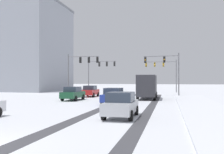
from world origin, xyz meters
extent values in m
cube|color=#424247|center=(5.46, 16.40, 0.00)|extent=(0.75, 36.09, 0.01)
cube|color=#424247|center=(1.52, 16.40, 0.00)|extent=(0.89, 36.09, 0.01)
cube|color=white|center=(9.85, 14.76, 0.06)|extent=(4.00, 36.09, 0.12)
cylinder|color=slate|center=(8.45, 30.81, 3.25)|extent=(0.18, 0.18, 6.50)
cylinder|color=slate|center=(5.81, 30.98, 6.10)|extent=(5.28, 0.46, 0.12)
cube|color=black|center=(6.34, 30.94, 5.55)|extent=(0.33, 0.26, 0.90)
sphere|color=black|center=(6.33, 30.78, 5.85)|extent=(0.20, 0.20, 0.20)
sphere|color=orange|center=(6.33, 30.78, 5.55)|extent=(0.20, 0.20, 0.20)
sphere|color=black|center=(6.33, 30.78, 5.25)|extent=(0.20, 0.20, 0.20)
cube|color=black|center=(3.44, 31.13, 5.55)|extent=(0.33, 0.26, 0.90)
sphere|color=black|center=(3.43, 30.97, 5.85)|extent=(0.20, 0.20, 0.20)
sphere|color=orange|center=(3.43, 30.97, 5.55)|extent=(0.20, 0.20, 0.20)
sphere|color=black|center=(3.43, 30.97, 5.25)|extent=(0.20, 0.20, 0.20)
cylinder|color=slate|center=(8.45, 42.81, 3.25)|extent=(0.18, 0.18, 6.50)
cylinder|color=slate|center=(5.34, 42.60, 6.10)|extent=(6.22, 0.53, 0.12)
cube|color=#B79319|center=(5.96, 42.65, 5.55)|extent=(0.34, 0.26, 0.90)
sphere|color=black|center=(5.97, 42.49, 5.85)|extent=(0.20, 0.20, 0.20)
sphere|color=orange|center=(5.97, 42.49, 5.55)|extent=(0.20, 0.20, 0.20)
sphere|color=black|center=(5.97, 42.49, 5.25)|extent=(0.20, 0.20, 0.20)
cube|color=#B79319|center=(4.25, 42.53, 5.55)|extent=(0.34, 0.26, 0.90)
sphere|color=black|center=(4.26, 42.37, 5.85)|extent=(0.20, 0.20, 0.20)
sphere|color=orange|center=(4.26, 42.37, 5.55)|extent=(0.20, 0.20, 0.20)
sphere|color=black|center=(4.26, 42.37, 5.25)|extent=(0.20, 0.20, 0.20)
cube|color=#B79319|center=(2.54, 42.42, 5.55)|extent=(0.34, 0.26, 0.90)
sphere|color=black|center=(2.55, 42.26, 5.85)|extent=(0.20, 0.20, 0.20)
sphere|color=orange|center=(2.55, 42.26, 5.55)|extent=(0.20, 0.20, 0.20)
sphere|color=black|center=(2.55, 42.26, 5.25)|extent=(0.20, 0.20, 0.20)
cylinder|color=slate|center=(-8.45, 38.81, 3.25)|extent=(0.18, 0.18, 6.50)
cylinder|color=slate|center=(-5.67, 38.75, 6.10)|extent=(5.55, 0.23, 0.12)
cube|color=black|center=(-6.23, 38.76, 5.55)|extent=(0.32, 0.25, 0.90)
sphere|color=black|center=(-6.23, 38.92, 5.85)|extent=(0.20, 0.20, 0.20)
sphere|color=orange|center=(-6.23, 38.92, 5.55)|extent=(0.20, 0.20, 0.20)
sphere|color=black|center=(-6.23, 38.92, 5.25)|extent=(0.20, 0.20, 0.20)
cube|color=black|center=(-4.70, 38.73, 5.55)|extent=(0.32, 0.25, 0.90)
sphere|color=black|center=(-4.70, 38.89, 5.85)|extent=(0.20, 0.20, 0.20)
sphere|color=orange|center=(-4.70, 38.89, 5.55)|extent=(0.20, 0.20, 0.20)
sphere|color=black|center=(-4.70, 38.89, 5.25)|extent=(0.20, 0.20, 0.20)
cube|color=black|center=(-3.18, 38.70, 5.55)|extent=(0.32, 0.25, 0.90)
sphere|color=black|center=(-3.18, 38.86, 5.85)|extent=(0.20, 0.20, 0.20)
sphere|color=orange|center=(-3.18, 38.86, 5.55)|extent=(0.20, 0.20, 0.20)
sphere|color=black|center=(-3.18, 38.86, 5.25)|extent=(0.20, 0.20, 0.20)
cylinder|color=slate|center=(-8.45, 28.81, 3.25)|extent=(0.18, 0.18, 6.50)
cylinder|color=slate|center=(-5.98, 28.98, 6.10)|extent=(4.95, 0.45, 0.12)
cube|color=black|center=(-6.47, 28.94, 5.55)|extent=(0.34, 0.26, 0.90)
sphere|color=black|center=(-6.48, 29.10, 5.85)|extent=(0.20, 0.20, 0.20)
sphere|color=orange|center=(-6.48, 29.10, 5.55)|extent=(0.20, 0.20, 0.20)
sphere|color=black|center=(-6.48, 29.10, 5.25)|extent=(0.20, 0.20, 0.20)
cube|color=black|center=(-5.11, 29.03, 5.55)|extent=(0.34, 0.26, 0.90)
sphere|color=black|center=(-5.12, 29.19, 5.85)|extent=(0.20, 0.20, 0.20)
sphere|color=orange|center=(-5.12, 29.19, 5.55)|extent=(0.20, 0.20, 0.20)
sphere|color=black|center=(-5.12, 29.19, 5.25)|extent=(0.20, 0.20, 0.20)
cube|color=black|center=(-3.75, 29.12, 5.55)|extent=(0.34, 0.26, 0.90)
sphere|color=black|center=(-3.76, 29.28, 5.85)|extent=(0.20, 0.20, 0.20)
sphere|color=orange|center=(-3.76, 29.28, 5.55)|extent=(0.20, 0.20, 0.20)
sphere|color=black|center=(-3.76, 29.28, 5.25)|extent=(0.20, 0.20, 0.20)
cube|color=red|center=(-4.14, 26.85, 0.67)|extent=(1.84, 4.16, 0.70)
cube|color=#2D3847|center=(-4.14, 26.70, 1.32)|extent=(1.62, 1.95, 0.60)
cylinder|color=black|center=(-5.00, 28.10, 0.32)|extent=(0.24, 0.65, 0.64)
cylinder|color=black|center=(-3.38, 28.15, 0.32)|extent=(0.24, 0.65, 0.64)
cylinder|color=black|center=(-4.91, 25.56, 0.32)|extent=(0.24, 0.65, 0.64)
cylinder|color=black|center=(-3.29, 25.61, 0.32)|extent=(0.24, 0.65, 0.64)
cube|color=#194C2D|center=(-4.15, 20.27, 0.67)|extent=(1.75, 4.12, 0.70)
cube|color=#2D3847|center=(-4.15, 20.12, 1.32)|extent=(1.58, 1.92, 0.60)
cylinder|color=black|center=(-4.97, 21.54, 0.32)|extent=(0.23, 0.64, 0.64)
cylinder|color=black|center=(-3.36, 21.56, 0.32)|extent=(0.23, 0.64, 0.64)
cylinder|color=black|center=(-4.94, 18.99, 0.32)|extent=(0.23, 0.64, 0.64)
cylinder|color=black|center=(-3.33, 19.01, 0.32)|extent=(0.23, 0.64, 0.64)
cube|color=#233899|center=(1.67, 16.61, 0.67)|extent=(1.81, 4.14, 0.70)
cube|color=#2D3847|center=(1.66, 16.46, 1.32)|extent=(1.61, 1.94, 0.60)
cylinder|color=black|center=(0.89, 17.91, 0.32)|extent=(0.24, 0.65, 0.64)
cylinder|color=black|center=(2.51, 17.86, 0.32)|extent=(0.24, 0.65, 0.64)
cylinder|color=black|center=(0.82, 15.37, 0.32)|extent=(0.24, 0.65, 0.64)
cylinder|color=black|center=(2.44, 15.32, 0.32)|extent=(0.24, 0.65, 0.64)
cube|color=#B7BABF|center=(4.02, 8.28, 0.67)|extent=(1.70, 4.10, 0.70)
cube|color=#2D3847|center=(4.02, 8.13, 1.32)|extent=(1.56, 1.90, 0.60)
cylinder|color=black|center=(3.21, 9.55, 0.32)|extent=(0.22, 0.64, 0.64)
cylinder|color=black|center=(4.83, 9.55, 0.32)|extent=(0.22, 0.64, 0.64)
cylinder|color=black|center=(3.21, 7.01, 0.32)|extent=(0.22, 0.64, 0.64)
cylinder|color=black|center=(4.83, 7.01, 0.32)|extent=(0.22, 0.64, 0.64)
cube|color=#B7BABF|center=(4.28, 27.36, 1.47)|extent=(2.13, 2.23, 2.10)
cube|color=#333338|center=(4.33, 23.66, 1.72)|extent=(2.27, 5.23, 2.60)
cylinder|color=black|center=(3.27, 26.90, 0.42)|extent=(0.29, 0.84, 0.84)
cylinder|color=black|center=(5.29, 26.93, 0.42)|extent=(0.29, 0.84, 0.84)
cylinder|color=black|center=(3.33, 22.21, 0.42)|extent=(0.29, 0.84, 0.84)
cylinder|color=black|center=(5.36, 22.24, 0.42)|extent=(0.29, 0.84, 0.84)
cube|color=#9399A3|center=(-28.61, 43.89, 9.95)|extent=(22.76, 17.34, 19.90)
cube|color=slate|center=(-28.61, 43.89, 20.15)|extent=(23.06, 17.64, 0.50)
camera|label=1|loc=(6.99, -7.00, 2.36)|focal=39.11mm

